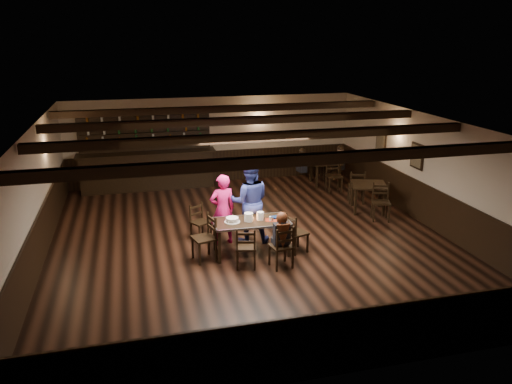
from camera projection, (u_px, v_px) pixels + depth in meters
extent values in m
plane|color=black|center=(250.00, 239.00, 11.55)|extent=(10.00, 10.00, 0.00)
cube|color=beige|center=(213.00, 140.00, 15.76)|extent=(9.00, 0.02, 2.70)
cube|color=beige|center=(340.00, 289.00, 6.52)|extent=(9.00, 0.02, 2.70)
cube|color=beige|center=(34.00, 199.00, 10.08)|extent=(0.02, 10.00, 2.70)
cube|color=beige|center=(428.00, 171.00, 12.20)|extent=(0.02, 10.00, 2.70)
cube|color=silver|center=(250.00, 123.00, 10.74)|extent=(9.00, 10.00, 0.02)
cube|color=black|center=(214.00, 166.00, 15.99)|extent=(9.00, 0.04, 1.00)
cube|color=black|center=(336.00, 343.00, 6.80)|extent=(9.00, 0.04, 1.00)
cube|color=black|center=(41.00, 238.00, 10.34)|extent=(0.04, 10.00, 1.00)
cube|color=black|center=(424.00, 203.00, 12.45)|extent=(0.04, 10.00, 1.00)
cube|color=black|center=(151.00, 127.00, 15.14)|extent=(0.90, 0.03, 1.00)
cube|color=black|center=(151.00, 127.00, 15.12)|extent=(0.80, 0.02, 0.90)
cube|color=black|center=(417.00, 156.00, 12.58)|extent=(0.03, 0.55, 0.65)
cube|color=#72664C|center=(416.00, 156.00, 12.58)|extent=(0.02, 0.45, 0.55)
cube|color=black|center=(381.00, 143.00, 14.35)|extent=(0.03, 0.55, 0.65)
cube|color=#72664C|center=(380.00, 143.00, 14.35)|extent=(0.02, 0.45, 0.55)
cube|color=black|center=(294.00, 160.00, 7.99)|extent=(8.90, 0.18, 0.18)
cube|color=black|center=(262.00, 137.00, 9.84)|extent=(8.90, 0.18, 0.18)
cube|color=black|center=(240.00, 121.00, 11.69)|extent=(8.90, 0.18, 0.18)
cube|color=black|center=(224.00, 109.00, 13.54)|extent=(8.90, 0.18, 0.18)
cube|color=black|center=(219.00, 247.00, 10.23)|extent=(0.06, 0.06, 0.71)
cube|color=black|center=(215.00, 235.00, 10.87)|extent=(0.06, 0.06, 0.71)
cube|color=black|center=(289.00, 241.00, 10.54)|extent=(0.06, 0.06, 0.71)
cube|color=black|center=(281.00, 229.00, 11.18)|extent=(0.06, 0.06, 0.71)
cube|color=black|center=(251.00, 222.00, 10.59)|extent=(1.64, 0.86, 0.04)
cube|color=#A5A8AD|center=(248.00, 216.00, 10.95)|extent=(1.61, 0.08, 0.05)
cube|color=#A5A8AD|center=(255.00, 228.00, 10.23)|extent=(1.61, 0.08, 0.05)
cube|color=#A5A8AD|center=(287.00, 219.00, 10.76)|extent=(0.05, 0.81, 0.05)
cube|color=#A5A8AD|center=(214.00, 225.00, 10.43)|extent=(0.05, 0.81, 0.05)
cube|color=black|center=(255.00, 254.00, 10.28)|extent=(0.04, 0.04, 0.42)
cube|color=black|center=(255.00, 261.00, 9.96)|extent=(0.04, 0.04, 0.42)
cube|color=black|center=(238.00, 254.00, 10.27)|extent=(0.04, 0.04, 0.42)
cube|color=black|center=(237.00, 261.00, 9.96)|extent=(0.04, 0.04, 0.42)
cube|color=black|center=(246.00, 247.00, 10.05)|extent=(0.49, 0.47, 0.04)
cube|color=black|center=(246.00, 240.00, 9.83)|extent=(0.40, 0.13, 0.44)
cube|color=black|center=(246.00, 242.00, 9.84)|extent=(0.34, 0.11, 0.05)
cube|color=black|center=(246.00, 234.00, 9.79)|extent=(0.34, 0.11, 0.05)
cube|color=black|center=(285.00, 252.00, 10.34)|extent=(0.04, 0.04, 0.43)
cube|color=black|center=(293.00, 259.00, 10.05)|extent=(0.04, 0.04, 0.43)
cube|color=black|center=(269.00, 255.00, 10.20)|extent=(0.04, 0.04, 0.43)
cube|color=black|center=(277.00, 262.00, 9.90)|extent=(0.04, 0.04, 0.43)
cube|color=black|center=(281.00, 246.00, 10.05)|extent=(0.48, 0.47, 0.04)
cube|color=black|center=(285.00, 239.00, 9.84)|extent=(0.42, 0.11, 0.45)
cube|color=black|center=(285.00, 241.00, 9.85)|extent=(0.36, 0.09, 0.05)
cube|color=black|center=(285.00, 233.00, 9.80)|extent=(0.36, 0.09, 0.05)
cube|color=black|center=(193.00, 248.00, 10.51)|extent=(0.05, 0.05, 0.47)
cube|color=black|center=(209.00, 245.00, 10.67)|extent=(0.05, 0.05, 0.47)
cube|color=black|center=(200.00, 255.00, 10.18)|extent=(0.05, 0.05, 0.47)
cube|color=black|center=(216.00, 251.00, 10.35)|extent=(0.05, 0.05, 0.47)
cube|color=black|center=(204.00, 238.00, 10.35)|extent=(0.53, 0.55, 0.04)
cube|color=black|center=(212.00, 226.00, 10.36)|extent=(0.15, 0.45, 0.49)
cube|color=black|center=(212.00, 228.00, 10.38)|extent=(0.12, 0.38, 0.05)
cube|color=black|center=(212.00, 219.00, 10.32)|extent=(0.12, 0.38, 0.05)
cube|color=black|center=(308.00, 244.00, 10.79)|extent=(0.04, 0.04, 0.42)
cube|color=black|center=(295.00, 247.00, 10.62)|extent=(0.04, 0.04, 0.42)
cube|color=black|center=(298.00, 238.00, 11.07)|extent=(0.04, 0.04, 0.42)
cube|color=black|center=(286.00, 241.00, 10.90)|extent=(0.04, 0.04, 0.42)
cube|color=black|center=(297.00, 233.00, 10.78)|extent=(0.49, 0.51, 0.04)
cube|color=black|center=(291.00, 225.00, 10.63)|extent=(0.15, 0.40, 0.44)
cube|color=black|center=(291.00, 227.00, 10.64)|extent=(0.13, 0.34, 0.05)
cube|color=black|center=(291.00, 219.00, 10.59)|extent=(0.13, 0.34, 0.05)
cube|color=black|center=(200.00, 235.00, 11.28)|extent=(0.04, 0.04, 0.40)
cube|color=black|center=(191.00, 231.00, 11.50)|extent=(0.04, 0.04, 0.40)
cube|color=black|center=(211.00, 231.00, 11.51)|extent=(0.04, 0.04, 0.40)
cube|color=black|center=(202.00, 227.00, 11.72)|extent=(0.04, 0.04, 0.40)
cube|color=black|center=(201.00, 222.00, 11.44)|extent=(0.52, 0.52, 0.04)
cube|color=black|center=(196.00, 212.00, 11.48)|extent=(0.35, 0.22, 0.42)
cube|color=black|center=(196.00, 214.00, 11.49)|extent=(0.30, 0.19, 0.05)
cube|color=black|center=(196.00, 207.00, 11.44)|extent=(0.30, 0.19, 0.05)
imported|color=#E0195E|center=(223.00, 210.00, 11.10)|extent=(0.64, 0.47, 1.61)
imported|color=navy|center=(249.00, 201.00, 11.18)|extent=(1.04, 0.87, 1.90)
cube|color=black|center=(280.00, 241.00, 10.13)|extent=(0.29, 0.29, 0.12)
cube|color=black|center=(281.00, 234.00, 9.97)|extent=(0.31, 0.18, 0.44)
cylinder|color=black|center=(281.00, 224.00, 9.91)|extent=(0.09, 0.31, 0.31)
sphere|color=#D8A384|center=(282.00, 218.00, 9.87)|extent=(0.19, 0.19, 0.19)
sphere|color=#37180C|center=(282.00, 218.00, 9.84)|extent=(0.24, 0.24, 0.24)
cone|color=#37180C|center=(283.00, 237.00, 9.87)|extent=(0.18, 0.18, 0.54)
cylinder|color=white|center=(232.00, 222.00, 10.50)|extent=(0.33, 0.33, 0.01)
cylinder|color=white|center=(232.00, 219.00, 10.49)|extent=(0.27, 0.27, 0.09)
cylinder|color=silver|center=(232.00, 220.00, 10.50)|extent=(0.28, 0.28, 0.04)
cylinder|color=white|center=(249.00, 217.00, 10.54)|extent=(0.19, 0.19, 0.18)
cylinder|color=white|center=(260.00, 216.00, 10.62)|extent=(0.15, 0.15, 0.17)
cylinder|color=#A5A8AD|center=(253.00, 219.00, 10.66)|extent=(0.05, 0.05, 0.03)
sphere|color=orange|center=(253.00, 217.00, 10.65)|extent=(0.03, 0.03, 0.03)
cylinder|color=silver|center=(270.00, 219.00, 10.55)|extent=(0.04, 0.04, 0.10)
cylinder|color=#A5A8AD|center=(272.00, 219.00, 10.55)|extent=(0.04, 0.04, 0.09)
cylinder|color=silver|center=(262.00, 215.00, 10.73)|extent=(0.07, 0.07, 0.11)
cube|color=maroon|center=(273.00, 220.00, 10.63)|extent=(0.36, 0.30, 0.00)
cube|color=#0E2148|center=(278.00, 217.00, 10.80)|extent=(0.35, 0.28, 0.00)
cube|color=black|center=(148.00, 171.00, 15.19)|extent=(3.93, 0.60, 1.10)
cube|color=black|center=(147.00, 153.00, 15.02)|extent=(4.13, 0.70, 0.05)
cube|color=black|center=(146.00, 152.00, 15.27)|extent=(3.93, 0.10, 2.20)
cube|color=black|center=(146.00, 144.00, 15.11)|extent=(3.83, 0.22, 0.03)
cube|color=black|center=(145.00, 133.00, 15.00)|extent=(3.83, 0.22, 0.03)
cube|color=black|center=(144.00, 121.00, 14.89)|extent=(3.83, 0.22, 0.03)
cube|color=black|center=(369.00, 185.00, 13.20)|extent=(1.12, 1.12, 0.04)
cube|color=black|center=(356.00, 202.00, 13.00)|extent=(0.06, 0.06, 0.71)
cube|color=black|center=(352.00, 194.00, 13.69)|extent=(0.06, 0.06, 0.71)
cube|color=black|center=(384.00, 203.00, 12.94)|extent=(0.06, 0.06, 0.71)
cube|color=black|center=(379.00, 194.00, 13.64)|extent=(0.06, 0.06, 0.71)
cube|color=black|center=(325.00, 162.00, 15.55)|extent=(0.97, 0.97, 0.04)
cube|color=black|center=(317.00, 177.00, 15.27)|extent=(0.06, 0.06, 0.71)
cube|color=black|center=(311.00, 171.00, 15.96)|extent=(0.06, 0.06, 0.71)
cube|color=black|center=(340.00, 176.00, 15.37)|extent=(0.06, 0.06, 0.71)
cube|color=black|center=(333.00, 170.00, 16.07)|extent=(0.06, 0.06, 0.71)
cube|color=black|center=(302.00, 163.00, 15.41)|extent=(0.27, 0.38, 0.51)
sphere|color=#D8A384|center=(302.00, 153.00, 15.31)|extent=(0.20, 0.20, 0.20)
sphere|color=black|center=(302.00, 152.00, 15.30)|extent=(0.21, 0.21, 0.21)
cube|color=black|center=(340.00, 160.00, 15.76)|extent=(0.27, 0.39, 0.53)
sphere|color=#D8A384|center=(341.00, 149.00, 15.65)|extent=(0.20, 0.20, 0.20)
sphere|color=black|center=(341.00, 148.00, 15.64)|extent=(0.21, 0.21, 0.21)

